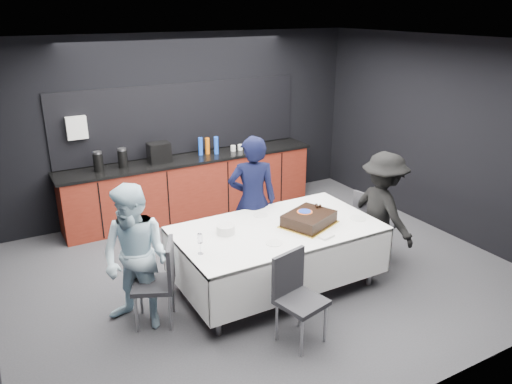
% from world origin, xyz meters
% --- Properties ---
extents(ground, '(6.00, 6.00, 0.00)m').
position_xyz_m(ground, '(0.00, 0.00, 0.00)').
color(ground, '#3F3F43').
rests_on(ground, ground).
extents(room_shell, '(6.04, 5.04, 2.82)m').
position_xyz_m(room_shell, '(0.00, 0.00, 1.86)').
color(room_shell, white).
rests_on(room_shell, ground).
extents(kitchenette, '(4.10, 0.64, 2.05)m').
position_xyz_m(kitchenette, '(-0.02, 2.22, 0.54)').
color(kitchenette, '#61190F').
rests_on(kitchenette, ground).
extents(party_table, '(2.32, 1.32, 0.78)m').
position_xyz_m(party_table, '(0.00, -0.40, 0.64)').
color(party_table, '#99999E').
rests_on(party_table, ground).
extents(cake_assembly, '(0.73, 0.67, 0.18)m').
position_xyz_m(cake_assembly, '(0.36, -0.52, 0.85)').
color(cake_assembly, gold).
rests_on(cake_assembly, party_table).
extents(plate_stack, '(0.21, 0.21, 0.10)m').
position_xyz_m(plate_stack, '(-0.59, -0.25, 0.83)').
color(plate_stack, white).
rests_on(plate_stack, party_table).
extents(loose_plate_near, '(0.18, 0.18, 0.01)m').
position_xyz_m(loose_plate_near, '(-0.24, -0.73, 0.78)').
color(loose_plate_near, white).
rests_on(loose_plate_near, party_table).
extents(loose_plate_right_a, '(0.21, 0.21, 0.01)m').
position_xyz_m(loose_plate_right_a, '(0.78, -0.26, 0.78)').
color(loose_plate_right_a, white).
rests_on(loose_plate_right_a, party_table).
extents(loose_plate_right_b, '(0.20, 0.20, 0.01)m').
position_xyz_m(loose_plate_right_b, '(0.97, -0.66, 0.78)').
color(loose_plate_right_b, white).
rests_on(loose_plate_right_b, party_table).
extents(loose_plate_far, '(0.18, 0.18, 0.01)m').
position_xyz_m(loose_plate_far, '(0.01, -0.00, 0.78)').
color(loose_plate_far, white).
rests_on(loose_plate_far, party_table).
extents(fork_pile, '(0.19, 0.14, 0.03)m').
position_xyz_m(fork_pile, '(0.33, -0.88, 0.79)').
color(fork_pile, white).
rests_on(fork_pile, party_table).
extents(champagne_flute, '(0.06, 0.06, 0.22)m').
position_xyz_m(champagne_flute, '(-1.02, -0.56, 0.94)').
color(champagne_flute, white).
rests_on(champagne_flute, party_table).
extents(chair_left, '(0.56, 0.56, 0.92)m').
position_xyz_m(chair_left, '(-1.41, -0.41, 0.53)').
color(chair_left, '#29292E').
rests_on(chair_left, ground).
extents(chair_right, '(0.49, 0.49, 0.92)m').
position_xyz_m(chair_right, '(1.46, -0.36, 0.53)').
color(chair_right, '#29292E').
rests_on(chair_right, ground).
extents(chair_near, '(0.50, 0.50, 0.92)m').
position_xyz_m(chair_near, '(-0.35, -1.32, 0.53)').
color(chair_near, '#29292E').
rests_on(chair_near, ground).
extents(person_center, '(0.72, 0.60, 1.70)m').
position_xyz_m(person_center, '(0.07, 0.31, 0.85)').
color(person_center, black).
rests_on(person_center, ground).
extents(person_left, '(0.93, 0.96, 1.55)m').
position_xyz_m(person_left, '(-1.63, -0.33, 0.78)').
color(person_left, silver).
rests_on(person_left, ground).
extents(person_right, '(0.58, 1.00, 1.53)m').
position_xyz_m(person_right, '(1.39, -0.62, 0.76)').
color(person_right, black).
rests_on(person_right, ground).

